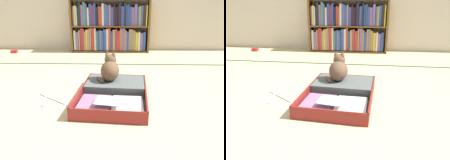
% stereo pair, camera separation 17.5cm
% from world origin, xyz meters
% --- Properties ---
extents(ground_plane, '(10.00, 10.00, 0.00)m').
position_xyz_m(ground_plane, '(0.00, 0.00, 0.00)').
color(ground_plane, '#C9BE8F').
extents(tatami_border, '(4.80, 0.05, 0.00)m').
position_xyz_m(tatami_border, '(0.00, 1.40, 0.00)').
color(tatami_border, '#334931').
rests_on(tatami_border, ground_plane).
extents(bookshelf, '(1.31, 0.26, 0.86)m').
position_xyz_m(bookshelf, '(0.01, 2.25, 0.40)').
color(bookshelf, brown).
rests_on(bookshelf, ground_plane).
extents(open_suitcase, '(0.63, 0.87, 0.10)m').
position_xyz_m(open_suitcase, '(0.13, 0.28, 0.04)').
color(open_suitcase, maroon).
rests_on(open_suitcase, ground_plane).
extents(black_cat, '(0.24, 0.23, 0.28)m').
position_xyz_m(black_cat, '(0.09, 0.45, 0.21)').
color(black_cat, brown).
rests_on(black_cat, open_suitcase).
extents(clothes_hanger, '(0.38, 0.33, 0.01)m').
position_xyz_m(clothes_hanger, '(-0.40, 0.13, 0.01)').
color(clothes_hanger, silver).
rests_on(clothes_hanger, ground_plane).
extents(small_red_pouch, '(0.10, 0.07, 0.05)m').
position_xyz_m(small_red_pouch, '(-1.59, 2.06, 0.02)').
color(small_red_pouch, red).
rests_on(small_red_pouch, ground_plane).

